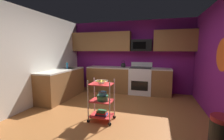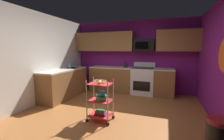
{
  "view_description": "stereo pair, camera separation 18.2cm",
  "coord_description": "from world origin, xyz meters",
  "px_view_note": "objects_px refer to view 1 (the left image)",
  "views": [
    {
      "loc": [
        1.01,
        -3.28,
        1.54
      ],
      "look_at": [
        -0.06,
        0.31,
        1.05
      ],
      "focal_mm": 24.51,
      "sensor_mm": 36.0,
      "label": 1
    },
    {
      "loc": [
        1.19,
        -3.22,
        1.54
      ],
      "look_at": [
        -0.06,
        0.31,
        1.05
      ],
      "focal_mm": 24.51,
      "sensor_mm": 36.0,
      "label": 2
    }
  ],
  "objects_px": {
    "oven_range": "(140,80)",
    "mixing_bowl_small": "(103,93)",
    "dish_soap_bottle": "(67,66)",
    "trash_can": "(223,140)",
    "fruit_bowl": "(101,81)",
    "book_stack": "(102,113)",
    "rolling_cart": "(101,101)",
    "kettle": "(123,65)",
    "microwave": "(142,45)",
    "mixing_bowl_large": "(103,98)"
  },
  "relations": [
    {
      "from": "rolling_cart",
      "to": "mixing_bowl_large",
      "type": "bearing_deg",
      "value": 0.0
    },
    {
      "from": "oven_range",
      "to": "dish_soap_bottle",
      "type": "height_order",
      "value": "dish_soap_bottle"
    },
    {
      "from": "rolling_cart",
      "to": "trash_can",
      "type": "bearing_deg",
      "value": -19.68
    },
    {
      "from": "oven_range",
      "to": "fruit_bowl",
      "type": "height_order",
      "value": "oven_range"
    },
    {
      "from": "microwave",
      "to": "mixing_bowl_large",
      "type": "xyz_separation_m",
      "value": [
        -0.55,
        -2.49,
        -1.18
      ]
    },
    {
      "from": "mixing_bowl_large",
      "to": "book_stack",
      "type": "bearing_deg",
      "value": 180.0
    },
    {
      "from": "dish_soap_bottle",
      "to": "book_stack",
      "type": "bearing_deg",
      "value": -39.69
    },
    {
      "from": "kettle",
      "to": "microwave",
      "type": "bearing_deg",
      "value": 9.78
    },
    {
      "from": "oven_range",
      "to": "book_stack",
      "type": "height_order",
      "value": "oven_range"
    },
    {
      "from": "rolling_cart",
      "to": "kettle",
      "type": "relative_size",
      "value": 3.47
    },
    {
      "from": "microwave",
      "to": "mixing_bowl_small",
      "type": "bearing_deg",
      "value": -102.35
    },
    {
      "from": "fruit_bowl",
      "to": "oven_range",
      "type": "bearing_deg",
      "value": 76.37
    },
    {
      "from": "rolling_cart",
      "to": "oven_range",
      "type": "bearing_deg",
      "value": 76.37
    },
    {
      "from": "rolling_cart",
      "to": "fruit_bowl",
      "type": "distance_m",
      "value": 0.42
    },
    {
      "from": "oven_range",
      "to": "trash_can",
      "type": "bearing_deg",
      "value": -65.18
    },
    {
      "from": "book_stack",
      "to": "mixing_bowl_large",
      "type": "bearing_deg",
      "value": 0.0
    },
    {
      "from": "mixing_bowl_small",
      "to": "dish_soap_bottle",
      "type": "xyz_separation_m",
      "value": [
        -1.81,
        1.49,
        0.4
      ]
    },
    {
      "from": "mixing_bowl_small",
      "to": "mixing_bowl_large",
      "type": "bearing_deg",
      "value": 115.5
    },
    {
      "from": "oven_range",
      "to": "trash_can",
      "type": "xyz_separation_m",
      "value": [
        1.44,
        -3.11,
        -0.15
      ]
    },
    {
      "from": "mixing_bowl_small",
      "to": "dish_soap_bottle",
      "type": "bearing_deg",
      "value": 140.54
    },
    {
      "from": "fruit_bowl",
      "to": "microwave",
      "type": "bearing_deg",
      "value": 76.93
    },
    {
      "from": "dish_soap_bottle",
      "to": "mixing_bowl_large",
      "type": "bearing_deg",
      "value": -39.31
    },
    {
      "from": "kettle",
      "to": "dish_soap_bottle",
      "type": "distance_m",
      "value": 1.96
    },
    {
      "from": "mixing_bowl_large",
      "to": "trash_can",
      "type": "relative_size",
      "value": 0.38
    },
    {
      "from": "trash_can",
      "to": "dish_soap_bottle",
      "type": "bearing_deg",
      "value": 149.92
    },
    {
      "from": "kettle",
      "to": "fruit_bowl",
      "type": "bearing_deg",
      "value": -88.78
    },
    {
      "from": "mixing_bowl_large",
      "to": "dish_soap_bottle",
      "type": "xyz_separation_m",
      "value": [
        -1.81,
        1.48,
        0.5
      ]
    },
    {
      "from": "microwave",
      "to": "trash_can",
      "type": "xyz_separation_m",
      "value": [
        1.44,
        -3.21,
        -1.37
      ]
    },
    {
      "from": "fruit_bowl",
      "to": "trash_can",
      "type": "height_order",
      "value": "fruit_bowl"
    },
    {
      "from": "book_stack",
      "to": "kettle",
      "type": "xyz_separation_m",
      "value": [
        -0.05,
        2.38,
        0.82
      ]
    },
    {
      "from": "mixing_bowl_small",
      "to": "kettle",
      "type": "relative_size",
      "value": 0.69
    },
    {
      "from": "book_stack",
      "to": "dish_soap_bottle",
      "type": "relative_size",
      "value": 1.26
    },
    {
      "from": "microwave",
      "to": "book_stack",
      "type": "distance_m",
      "value": 2.98
    },
    {
      "from": "oven_range",
      "to": "fruit_bowl",
      "type": "bearing_deg",
      "value": -103.63
    },
    {
      "from": "microwave",
      "to": "rolling_cart",
      "type": "height_order",
      "value": "microwave"
    },
    {
      "from": "microwave",
      "to": "mixing_bowl_large",
      "type": "relative_size",
      "value": 2.78
    },
    {
      "from": "mixing_bowl_large",
      "to": "trash_can",
      "type": "xyz_separation_m",
      "value": [
        1.99,
        -0.72,
        -0.19
      ]
    },
    {
      "from": "rolling_cart",
      "to": "book_stack",
      "type": "relative_size",
      "value": 3.63
    },
    {
      "from": "mixing_bowl_small",
      "to": "trash_can",
      "type": "relative_size",
      "value": 0.28
    },
    {
      "from": "oven_range",
      "to": "mixing_bowl_small",
      "type": "height_order",
      "value": "oven_range"
    },
    {
      "from": "mixing_bowl_large",
      "to": "mixing_bowl_small",
      "type": "relative_size",
      "value": 1.38
    },
    {
      "from": "mixing_bowl_large",
      "to": "dish_soap_bottle",
      "type": "height_order",
      "value": "dish_soap_bottle"
    },
    {
      "from": "kettle",
      "to": "dish_soap_bottle",
      "type": "relative_size",
      "value": 1.32
    },
    {
      "from": "fruit_bowl",
      "to": "dish_soap_bottle",
      "type": "relative_size",
      "value": 1.36
    },
    {
      "from": "oven_range",
      "to": "dish_soap_bottle",
      "type": "bearing_deg",
      "value": -158.98
    },
    {
      "from": "microwave",
      "to": "mixing_bowl_large",
      "type": "bearing_deg",
      "value": -102.54
    },
    {
      "from": "fruit_bowl",
      "to": "book_stack",
      "type": "bearing_deg",
      "value": -126.87
    },
    {
      "from": "rolling_cart",
      "to": "fruit_bowl",
      "type": "xyz_separation_m",
      "value": [
        0.0,
        0.0,
        0.42
      ]
    },
    {
      "from": "fruit_bowl",
      "to": "trash_can",
      "type": "relative_size",
      "value": 0.41
    },
    {
      "from": "mixing_bowl_small",
      "to": "microwave",
      "type": "bearing_deg",
      "value": 77.65
    }
  ]
}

